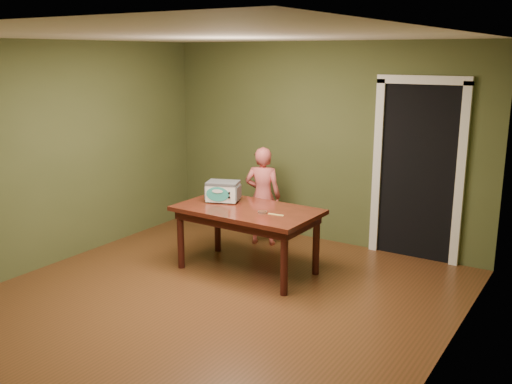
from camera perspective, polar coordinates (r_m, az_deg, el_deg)
floor at (r=5.83m, az=-4.98°, el=-11.17°), size 5.00×5.00×0.00m
room_shell at (r=5.34m, az=-5.36°, el=5.68°), size 4.52×5.02×2.61m
doorway at (r=7.36m, az=16.54°, el=2.24°), size 1.10×0.66×2.25m
dining_table at (r=6.45m, az=-0.87°, el=-2.48°), size 1.62×0.94×0.75m
toy_oven at (r=6.68m, az=-3.32°, el=0.13°), size 0.45×0.37×0.24m
baking_pan at (r=6.22m, az=0.65°, el=-2.00°), size 0.10×0.10×0.02m
spatula at (r=6.15m, az=2.00°, el=-2.28°), size 0.18×0.04×0.01m
child at (r=7.39m, az=0.69°, el=-0.41°), size 0.54×0.44×1.29m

